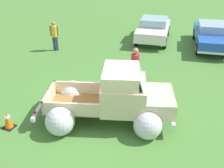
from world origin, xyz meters
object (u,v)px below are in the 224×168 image
at_px(show_car_1, 211,34).
at_px(spectator_0, 55,34).
at_px(vintage_pickup_truck, 116,100).
at_px(lane_cone_0, 8,120).
at_px(lane_cone_1, 155,88).
at_px(spectator_1, 135,66).
at_px(show_car_0, 153,29).

distance_m(show_car_1, spectator_0, 9.31).
bearing_deg(vintage_pickup_truck, lane_cone_0, -167.30).
xyz_separation_m(show_car_1, lane_cone_1, (-1.75, -6.99, -0.47)).
height_order(show_car_1, spectator_1, spectator_1).
distance_m(vintage_pickup_truck, show_car_0, 9.16).
relative_size(spectator_0, spectator_1, 0.93).
bearing_deg(lane_cone_1, show_car_1, 75.95).
height_order(show_car_0, spectator_0, spectator_0).
xyz_separation_m(vintage_pickup_truck, spectator_1, (-0.07, 2.38, 0.30)).
bearing_deg(vintage_pickup_truck, show_car_1, 56.45).
bearing_deg(show_car_1, lane_cone_1, -23.10).
xyz_separation_m(show_car_1, spectator_0, (-8.41, -3.98, 0.19)).
height_order(spectator_1, lane_cone_0, spectator_1).
bearing_deg(show_car_0, spectator_1, -0.28).
xyz_separation_m(show_car_0, spectator_1, (0.84, -6.73, 0.27)).
distance_m(show_car_0, show_car_1, 3.54).
relative_size(show_car_1, lane_cone_0, 7.75).
bearing_deg(vintage_pickup_truck, spectator_0, 120.74).
bearing_deg(show_car_0, lane_cone_0, -18.92).
bearing_deg(lane_cone_1, spectator_1, 166.45).
bearing_deg(lane_cone_0, lane_cone_1, 44.69).
xyz_separation_m(vintage_pickup_truck, show_car_0, (-0.91, 9.12, 0.02)).
relative_size(show_car_0, show_car_1, 0.89).
distance_m(vintage_pickup_truck, show_car_1, 9.51).
bearing_deg(spectator_0, spectator_1, -134.94).
xyz_separation_m(show_car_0, show_car_1, (3.54, 0.03, 0.00)).
relative_size(show_car_1, spectator_1, 2.67).
height_order(show_car_0, lane_cone_1, show_car_0).
distance_m(show_car_0, spectator_1, 6.79).
bearing_deg(spectator_0, show_car_1, -83.67).
height_order(show_car_0, lane_cone_0, show_car_0).
bearing_deg(lane_cone_1, vintage_pickup_truck, -112.27).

